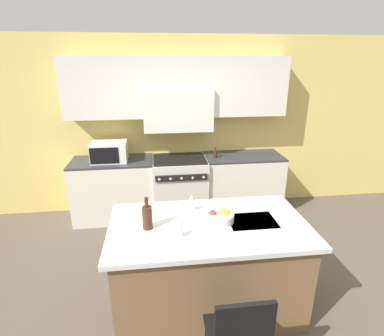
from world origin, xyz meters
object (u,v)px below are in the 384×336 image
Objects in this scene: microwave at (109,152)px; wine_bottle at (147,217)px; wine_glass_far at (191,200)px; oil_bottle_on_counter at (215,154)px; wine_glass_near at (178,225)px; fruit_bowl at (219,216)px; range_stove at (180,187)px.

wine_bottle reaches higher than microwave.
microwave is at bearing 106.52° from wine_bottle.
wine_glass_far is 1.71m from oil_bottle_on_counter.
wine_glass_near is 0.47m from fruit_bowl.
wine_bottle is 0.51m from wine_glass_far.
oil_bottle_on_counter is (1.57, -0.05, -0.08)m from microwave.
microwave is at bearing 123.06° from fruit_bowl.
wine_bottle reaches higher than wine_glass_near.
range_stove is at bearing 96.43° from fruit_bowl.
microwave is 2.99× the size of wine_glass_far.
wine_bottle reaches higher than oil_bottle_on_counter.
wine_bottle is (0.58, -1.95, -0.03)m from microwave.
wine_bottle reaches higher than wine_glass_far.
wine_glass_far is (1.01, -1.67, -0.03)m from microwave.
microwave is 2.99× the size of wine_glass_near.
wine_glass_far is 0.59× the size of fruit_bowl.
microwave is at bearing 121.02° from wine_glass_far.
wine_glass_near and wine_glass_far have the same top height.
wine_glass_near is at bearing -110.28° from wine_glass_far.
wine_glass_near is at bearing -35.13° from wine_bottle.
microwave is 2.03m from wine_bottle.
wine_glass_near is (0.26, -0.18, 0.00)m from wine_bottle.
wine_bottle is 1.85× the size of oil_bottle_on_counter.
wine_glass_far is at bearing 69.72° from wine_glass_near.
wine_bottle is 1.78× the size of wine_glass_far.
wine_bottle is at bearing -102.98° from range_stove.
oil_bottle_on_counter is (0.56, 1.62, -0.05)m from wine_glass_far.
oil_bottle_on_counter is at bearing 62.45° from wine_bottle.
wine_glass_near is 2.20m from oil_bottle_on_counter.
wine_bottle is 1.04× the size of fruit_bowl.
oil_bottle_on_counter is (0.99, 1.90, -0.05)m from wine_bottle.
microwave is 1.68× the size of wine_bottle.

